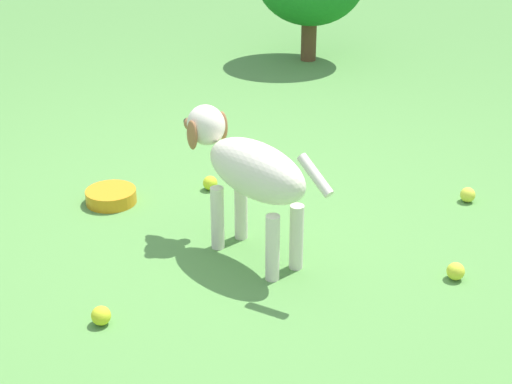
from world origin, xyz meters
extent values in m
plane|color=#548C42|center=(0.00, 0.00, 0.00)|extent=(14.00, 14.00, 0.00)
ellipsoid|color=silver|center=(0.20, -0.21, 0.36)|extent=(0.51, 0.39, 0.21)
cylinder|color=silver|center=(0.04, -0.19, 0.13)|extent=(0.05, 0.05, 0.26)
cylinder|color=silver|center=(0.09, -0.09, 0.13)|extent=(0.05, 0.05, 0.26)
cylinder|color=silver|center=(0.31, -0.34, 0.13)|extent=(0.05, 0.05, 0.26)
cylinder|color=silver|center=(0.37, -0.23, 0.13)|extent=(0.05, 0.05, 0.26)
ellipsoid|color=silver|center=(-0.05, -0.08, 0.46)|extent=(0.20, 0.20, 0.16)
ellipsoid|color=#9E663D|center=(-0.11, -0.04, 0.44)|extent=(0.13, 0.11, 0.06)
sphere|color=black|center=(-0.16, -0.02, 0.44)|extent=(0.03, 0.03, 0.03)
ellipsoid|color=#9E663D|center=(-0.08, -0.15, 0.44)|extent=(0.06, 0.05, 0.12)
ellipsoid|color=#9E663D|center=(-0.01, -0.02, 0.44)|extent=(0.06, 0.05, 0.12)
cylinder|color=silver|center=(0.46, -0.35, 0.44)|extent=(0.16, 0.11, 0.12)
sphere|color=#CCDE2A|center=(-0.20, 0.28, 0.03)|extent=(0.07, 0.07, 0.07)
sphere|color=#D2D935|center=(0.94, -0.11, 0.03)|extent=(0.07, 0.07, 0.07)
sphere|color=yellow|center=(-0.13, -0.80, 0.03)|extent=(0.07, 0.07, 0.07)
sphere|color=#D6DB3D|center=(0.91, 0.56, 0.03)|extent=(0.07, 0.07, 0.07)
cylinder|color=orange|center=(-0.55, 0.01, 0.03)|extent=(0.22, 0.22, 0.06)
cylinder|color=brown|center=(-0.39, 2.46, 0.13)|extent=(0.11, 0.11, 0.27)
camera|label=1|loc=(1.09, -2.63, 1.51)|focal=54.53mm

